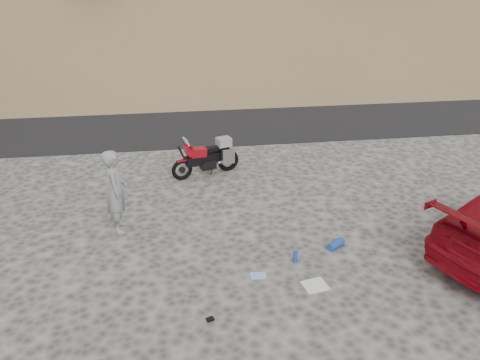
% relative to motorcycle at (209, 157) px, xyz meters
% --- Properties ---
extents(ground, '(140.00, 140.00, 0.00)m').
position_rel_motorcycle_xyz_m(ground, '(-0.21, -3.43, -0.52)').
color(ground, '#3C3A37').
rests_on(ground, ground).
extents(road, '(120.00, 7.00, 0.05)m').
position_rel_motorcycle_xyz_m(road, '(-0.21, 5.57, -0.52)').
color(road, black).
rests_on(road, ground).
extents(motorcycle, '(1.95, 0.98, 1.21)m').
position_rel_motorcycle_xyz_m(motorcycle, '(0.00, 0.00, 0.00)').
color(motorcycle, black).
rests_on(motorcycle, ground).
extents(man, '(0.49, 0.71, 1.89)m').
position_rel_motorcycle_xyz_m(man, '(-2.22, -2.71, -0.52)').
color(man, gray).
rests_on(man, ground).
extents(gear_white_cloth, '(0.51, 0.47, 0.01)m').
position_rel_motorcycle_xyz_m(gear_white_cloth, '(1.52, -5.30, -0.51)').
color(gear_white_cloth, white).
rests_on(gear_white_cloth, ground).
extents(gear_blue_mat, '(0.43, 0.35, 0.16)m').
position_rel_motorcycle_xyz_m(gear_blue_mat, '(2.31, -4.12, -0.43)').
color(gear_blue_mat, '#1B43A3').
rests_on(gear_blue_mat, ground).
extents(gear_bottle, '(0.10, 0.10, 0.25)m').
position_rel_motorcycle_xyz_m(gear_bottle, '(1.34, -4.50, -0.39)').
color(gear_bottle, '#1B43A3').
rests_on(gear_bottle, ground).
extents(gear_glove_a, '(0.15, 0.13, 0.04)m').
position_rel_motorcycle_xyz_m(gear_glove_a, '(-0.48, -5.94, -0.50)').
color(gear_glove_a, black).
rests_on(gear_glove_a, ground).
extents(gear_blue_cloth, '(0.32, 0.24, 0.01)m').
position_rel_motorcycle_xyz_m(gear_blue_cloth, '(0.53, -4.86, -0.51)').
color(gear_blue_cloth, '#90AEDF').
rests_on(gear_blue_cloth, ground).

